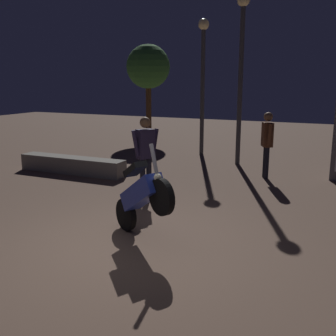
% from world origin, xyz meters
% --- Properties ---
extents(ground_plane, '(40.00, 40.00, 0.00)m').
position_xyz_m(ground_plane, '(0.00, 0.00, 0.00)').
color(ground_plane, brown).
extents(motorcycle_blue_foreground, '(1.48, 0.93, 1.63)m').
position_xyz_m(motorcycle_blue_foreground, '(0.08, 0.34, 0.74)').
color(motorcycle_blue_foreground, black).
rests_on(motorcycle_blue_foreground, ground_plane).
extents(person_rider_beside, '(0.37, 0.65, 1.74)m').
position_xyz_m(person_rider_beside, '(1.08, 5.41, 1.04)').
color(person_rider_beside, black).
rests_on(person_rider_beside, ground_plane).
extents(person_bystander_far, '(0.44, 0.61, 1.77)m').
position_xyz_m(person_bystander_far, '(-1.03, 2.61, 1.06)').
color(person_bystander_far, black).
rests_on(person_bystander_far, ground_plane).
extents(streetlamp_near, '(0.36, 0.36, 4.49)m').
position_xyz_m(streetlamp_near, '(-1.62, 7.95, 2.90)').
color(streetlamp_near, '#38383D').
rests_on(streetlamp_near, ground_plane).
extents(streetlamp_far, '(0.36, 0.36, 4.93)m').
position_xyz_m(streetlamp_far, '(-0.04, 6.83, 3.14)').
color(streetlamp_far, '#38383D').
rests_on(streetlamp_far, ground_plane).
extents(tree_left_bg, '(1.87, 1.87, 4.03)m').
position_xyz_m(tree_left_bg, '(-5.08, 10.71, 3.06)').
color(tree_left_bg, '#4C331E').
rests_on(tree_left_bg, ground_plane).
extents(planter_wall_low, '(3.22, 0.50, 0.45)m').
position_xyz_m(planter_wall_low, '(-3.95, 3.78, 0.23)').
color(planter_wall_low, gray).
rests_on(planter_wall_low, ground_plane).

